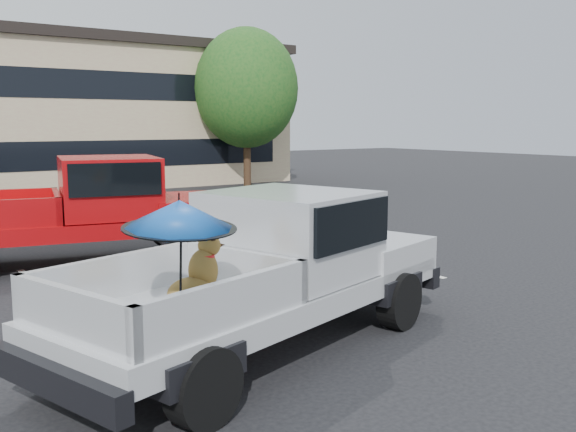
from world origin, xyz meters
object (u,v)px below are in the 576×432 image
Objects in this scene: tree_right at (247,88)px; tree_back at (113,89)px; silver_pickup at (277,260)px; red_pickup at (100,205)px.

tree_back reaches higher than tree_right.
tree_right is at bearing 42.98° from silver_pickup.
silver_pickup is at bearing -120.37° from tree_right.
red_pickup reaches higher than silver_pickup.
tree_back is at bearing 110.56° from tree_right.
tree_back is 1.18× the size of silver_pickup.
red_pickup is at bearing -110.85° from tree_back.
tree_back reaches higher than silver_pickup.
tree_right is at bearing -69.44° from tree_back.
silver_pickup is at bearing -75.47° from red_pickup.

